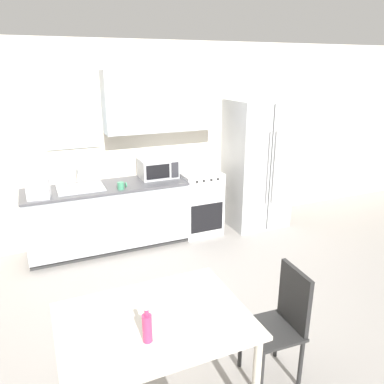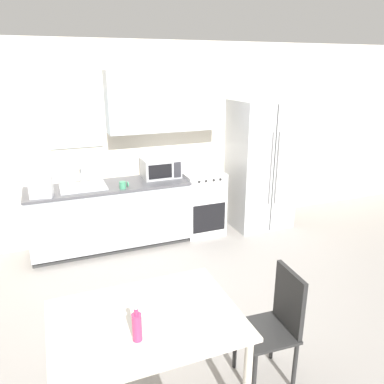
{
  "view_description": "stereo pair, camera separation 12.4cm",
  "coord_description": "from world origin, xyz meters",
  "px_view_note": "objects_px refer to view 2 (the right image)",
  "views": [
    {
      "loc": [
        -1.15,
        -3.1,
        2.37
      ],
      "look_at": [
        0.4,
        0.48,
        1.05
      ],
      "focal_mm": 35.0,
      "sensor_mm": 36.0,
      "label": 1
    },
    {
      "loc": [
        -1.04,
        -3.15,
        2.37
      ],
      "look_at": [
        0.4,
        0.48,
        1.05
      ],
      "focal_mm": 35.0,
      "sensor_mm": 36.0,
      "label": 2
    }
  ],
  "objects_px": {
    "microwave": "(161,168)",
    "dining_table": "(146,330)",
    "refrigerator": "(260,165)",
    "dining_chair_side": "(278,319)",
    "drink_bottle": "(137,326)",
    "coffee_mug": "(123,185)",
    "oven_range": "(201,202)"
  },
  "relations": [
    {
      "from": "dining_chair_side",
      "to": "drink_bottle",
      "type": "relative_size",
      "value": 3.76
    },
    {
      "from": "coffee_mug",
      "to": "dining_table",
      "type": "distance_m",
      "value": 2.49
    },
    {
      "from": "coffee_mug",
      "to": "drink_bottle",
      "type": "relative_size",
      "value": 0.48
    },
    {
      "from": "microwave",
      "to": "refrigerator",
      "type": "bearing_deg",
      "value": -5.35
    },
    {
      "from": "coffee_mug",
      "to": "microwave",
      "type": "bearing_deg",
      "value": 28.53
    },
    {
      "from": "refrigerator",
      "to": "microwave",
      "type": "bearing_deg",
      "value": 174.65
    },
    {
      "from": "refrigerator",
      "to": "dining_table",
      "type": "bearing_deg",
      "value": -133.41
    },
    {
      "from": "microwave",
      "to": "oven_range",
      "type": "bearing_deg",
      "value": -8.5
    },
    {
      "from": "oven_range",
      "to": "dining_chair_side",
      "type": "relative_size",
      "value": 1.0
    },
    {
      "from": "dining_chair_side",
      "to": "drink_bottle",
      "type": "xyz_separation_m",
      "value": [
        -1.11,
        -0.1,
        0.33
      ]
    },
    {
      "from": "refrigerator",
      "to": "oven_range",
      "type": "bearing_deg",
      "value": 176.59
    },
    {
      "from": "oven_range",
      "to": "drink_bottle",
      "type": "xyz_separation_m",
      "value": [
        -1.64,
        -2.87,
        0.4
      ]
    },
    {
      "from": "dining_table",
      "to": "dining_chair_side",
      "type": "xyz_separation_m",
      "value": [
        1.01,
        -0.09,
        -0.13
      ]
    },
    {
      "from": "dining_table",
      "to": "oven_range",
      "type": "bearing_deg",
      "value": 60.13
    },
    {
      "from": "dining_chair_side",
      "to": "drink_bottle",
      "type": "distance_m",
      "value": 1.16
    },
    {
      "from": "refrigerator",
      "to": "coffee_mug",
      "type": "relative_size",
      "value": 16.13
    },
    {
      "from": "dining_chair_side",
      "to": "oven_range",
      "type": "bearing_deg",
      "value": -7.33
    },
    {
      "from": "microwave",
      "to": "drink_bottle",
      "type": "distance_m",
      "value": 3.15
    },
    {
      "from": "oven_range",
      "to": "dining_table",
      "type": "bearing_deg",
      "value": -119.87
    },
    {
      "from": "dining_chair_side",
      "to": "dining_table",
      "type": "bearing_deg",
      "value": 88.76
    },
    {
      "from": "dining_table",
      "to": "drink_bottle",
      "type": "distance_m",
      "value": 0.29
    },
    {
      "from": "oven_range",
      "to": "dining_table",
      "type": "height_order",
      "value": "oven_range"
    },
    {
      "from": "refrigerator",
      "to": "dining_table",
      "type": "relative_size",
      "value": 1.52
    },
    {
      "from": "coffee_mug",
      "to": "dining_table",
      "type": "height_order",
      "value": "coffee_mug"
    },
    {
      "from": "microwave",
      "to": "dining_table",
      "type": "xyz_separation_m",
      "value": [
        -0.97,
        -2.78,
        -0.35
      ]
    },
    {
      "from": "microwave",
      "to": "drink_bottle",
      "type": "xyz_separation_m",
      "value": [
        -1.07,
        -2.96,
        -0.16
      ]
    },
    {
      "from": "coffee_mug",
      "to": "drink_bottle",
      "type": "distance_m",
      "value": 2.68
    },
    {
      "from": "coffee_mug",
      "to": "dining_chair_side",
      "type": "height_order",
      "value": "coffee_mug"
    },
    {
      "from": "coffee_mug",
      "to": "dining_table",
      "type": "xyz_separation_m",
      "value": [
        -0.37,
        -2.45,
        -0.27
      ]
    },
    {
      "from": "oven_range",
      "to": "microwave",
      "type": "bearing_deg",
      "value": 171.5
    },
    {
      "from": "microwave",
      "to": "dining_table",
      "type": "distance_m",
      "value": 2.96
    },
    {
      "from": "refrigerator",
      "to": "coffee_mug",
      "type": "bearing_deg",
      "value": -175.09
    }
  ]
}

